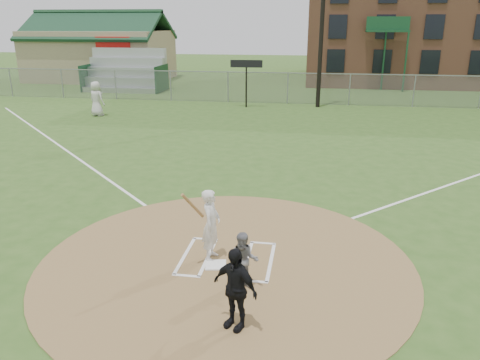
# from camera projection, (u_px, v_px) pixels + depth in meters

# --- Properties ---
(ground) EXTENTS (140.00, 140.00, 0.00)m
(ground) POSITION_uv_depth(u_px,v_px,m) (226.00, 262.00, 10.57)
(ground) COLOR #31531C
(ground) RESTS_ON ground
(dirt_circle) EXTENTS (8.40, 8.40, 0.02)m
(dirt_circle) POSITION_uv_depth(u_px,v_px,m) (226.00, 262.00, 10.56)
(dirt_circle) COLOR olive
(dirt_circle) RESTS_ON ground
(home_plate) EXTENTS (0.52, 0.52, 0.03)m
(home_plate) POSITION_uv_depth(u_px,v_px,m) (216.00, 265.00, 10.38)
(home_plate) COLOR white
(home_plate) RESTS_ON dirt_circle
(foul_line_third) EXTENTS (17.04, 17.04, 0.01)m
(foul_line_third) POSITION_uv_depth(u_px,v_px,m) (61.00, 147.00, 20.33)
(foul_line_third) COLOR white
(foul_line_third) RESTS_ON ground
(catcher) EXTENTS (0.65, 0.54, 1.22)m
(catcher) POSITION_uv_depth(u_px,v_px,m) (244.00, 261.00, 9.32)
(catcher) COLOR slate
(catcher) RESTS_ON dirt_circle
(umpire) EXTENTS (0.97, 0.75, 1.54)m
(umpire) POSITION_uv_depth(u_px,v_px,m) (235.00, 288.00, 8.08)
(umpire) COLOR black
(umpire) RESTS_ON dirt_circle
(ondeck_player) EXTENTS (1.12, 0.93, 1.96)m
(ondeck_player) POSITION_uv_depth(u_px,v_px,m) (97.00, 99.00, 26.77)
(ondeck_player) COLOR silver
(ondeck_player) RESTS_ON ground
(batters_boxes) EXTENTS (2.08, 1.88, 0.01)m
(batters_boxes) POSITION_uv_depth(u_px,v_px,m) (227.00, 258.00, 10.70)
(batters_boxes) COLOR white
(batters_boxes) RESTS_ON dirt_circle
(batter_at_plate) EXTENTS (0.72, 0.98, 1.78)m
(batter_at_plate) POSITION_uv_depth(u_px,v_px,m) (211.00, 225.00, 10.45)
(batter_at_plate) COLOR silver
(batter_at_plate) RESTS_ON dirt_circle
(outfield_fence) EXTENTS (56.08, 0.08, 2.03)m
(outfield_fence) POSITION_uv_depth(u_px,v_px,m) (288.00, 88.00, 30.82)
(outfield_fence) COLOR slate
(outfield_fence) RESTS_ON ground
(bleachers) EXTENTS (6.08, 3.20, 3.20)m
(bleachers) POSITION_uv_depth(u_px,v_px,m) (125.00, 70.00, 36.50)
(bleachers) COLOR #B7BABF
(bleachers) RESTS_ON ground
(clubhouse) EXTENTS (12.20, 8.71, 6.23)m
(clubhouse) POSITION_uv_depth(u_px,v_px,m) (101.00, 53.00, 43.34)
(clubhouse) COLOR tan
(clubhouse) RESTS_ON ground
(scoreboard_sign) EXTENTS (2.00, 0.10, 2.93)m
(scoreboard_sign) POSITION_uv_depth(u_px,v_px,m) (246.00, 69.00, 29.07)
(scoreboard_sign) COLOR black
(scoreboard_sign) RESTS_ON ground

